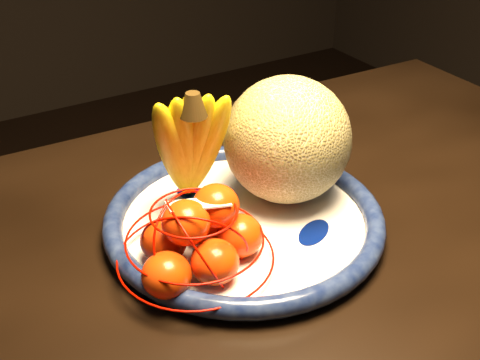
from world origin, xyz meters
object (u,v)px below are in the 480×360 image
fruit_bowl (244,219)px  mandarin_bag (199,239)px  dining_table (216,332)px  cantaloupe (287,140)px  banana_bunch (190,143)px

fruit_bowl → mandarin_bag: (-0.09, -0.05, 0.04)m
dining_table → cantaloupe: bearing=32.4°
fruit_bowl → mandarin_bag: 0.11m
dining_table → banana_bunch: bearing=74.2°
dining_table → cantaloupe: 0.27m
banana_bunch → mandarin_bag: bearing=-97.6°
fruit_bowl → cantaloupe: 0.12m
dining_table → banana_bunch: 0.24m
dining_table → fruit_bowl: size_ratio=4.06×
fruit_bowl → banana_bunch: bearing=126.2°
dining_table → banana_bunch: banana_bunch is taller
fruit_bowl → cantaloupe: cantaloupe is taller
banana_bunch → mandarin_bag: banana_bunch is taller
cantaloupe → banana_bunch: (-0.13, 0.04, 0.01)m
mandarin_bag → banana_bunch: bearing=66.6°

